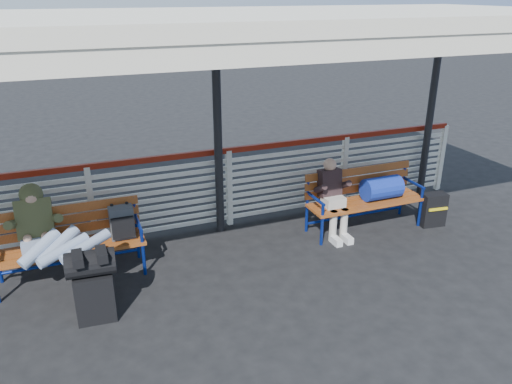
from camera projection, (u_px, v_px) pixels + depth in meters
name	position (u px, v px, depth m)	size (l,w,h in m)	color
ground	(113.00, 323.00, 5.47)	(60.00, 60.00, 0.00)	black
fence	(91.00, 204.00, 6.86)	(12.08, 0.08, 1.24)	silver
canopy	(71.00, 27.00, 5.07)	(12.60, 3.60, 3.16)	silver
luggage_stack	(93.00, 283.00, 5.37)	(0.53, 0.32, 0.85)	black
bench_left	(82.00, 233.00, 6.21)	(1.80, 0.56, 0.92)	#99491D
bench_right	(372.00, 191.00, 7.48)	(1.80, 0.56, 0.92)	#99491D
traveler_man	(54.00, 240.00, 5.75)	(0.94, 1.64, 0.77)	#8BA0BB
companion_person	(333.00, 197.00, 7.24)	(0.32, 0.66, 1.15)	#B3ACA2
suitcase_side	(433.00, 209.00, 7.66)	(0.40, 0.27, 0.52)	black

